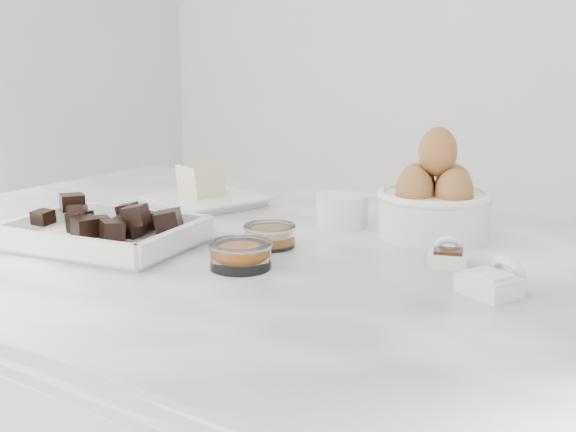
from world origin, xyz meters
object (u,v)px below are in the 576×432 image
(sugar_ramekin, at_px, (342,209))
(butter_plate, at_px, (205,192))
(vanilla_spoon, at_px, (448,255))
(honey_bowl, at_px, (270,235))
(chocolate_dish, at_px, (104,227))
(salt_spoon, at_px, (494,280))
(zest_bowl, at_px, (241,254))
(egg_bowl, at_px, (434,201))

(sugar_ramekin, bearing_deg, butter_plate, -178.90)
(butter_plate, bearing_deg, vanilla_spoon, -11.25)
(butter_plate, height_order, honey_bowl, butter_plate)
(butter_plate, xyz_separation_m, vanilla_spoon, (0.48, -0.09, -0.01))
(chocolate_dish, distance_m, salt_spoon, 0.51)
(zest_bowl, bearing_deg, chocolate_dish, -174.12)
(chocolate_dish, relative_size, zest_bowl, 3.41)
(chocolate_dish, relative_size, egg_bowl, 1.67)
(butter_plate, distance_m, honey_bowl, 0.29)
(sugar_ramekin, bearing_deg, egg_bowl, 8.60)
(sugar_ramekin, height_order, honey_bowl, sugar_ramekin)
(butter_plate, height_order, vanilla_spoon, butter_plate)
(vanilla_spoon, bearing_deg, butter_plate, 168.75)
(sugar_ramekin, xyz_separation_m, honey_bowl, (-0.01, -0.16, -0.01))
(sugar_ramekin, bearing_deg, zest_bowl, -86.33)
(egg_bowl, xyz_separation_m, salt_spoon, (0.16, -0.19, -0.04))
(vanilla_spoon, bearing_deg, egg_bowl, 122.73)
(egg_bowl, distance_m, zest_bowl, 0.31)
(honey_bowl, xyz_separation_m, zest_bowl, (0.03, -0.10, 0.00))
(salt_spoon, bearing_deg, butter_plate, 163.44)
(honey_bowl, distance_m, vanilla_spoon, 0.24)
(butter_plate, bearing_deg, honey_bowl, -31.62)
(chocolate_dish, xyz_separation_m, honey_bowl, (0.18, 0.12, -0.01))
(butter_plate, relative_size, zest_bowl, 2.51)
(chocolate_dish, bearing_deg, honey_bowl, 33.90)
(honey_bowl, relative_size, vanilla_spoon, 1.04)
(chocolate_dish, xyz_separation_m, butter_plate, (-0.06, 0.28, -0.00))
(chocolate_dish, xyz_separation_m, egg_bowl, (0.34, 0.30, 0.02))
(butter_plate, xyz_separation_m, salt_spoon, (0.56, -0.17, -0.01))
(sugar_ramekin, height_order, vanilla_spoon, sugar_ramekin)
(chocolate_dish, bearing_deg, butter_plate, 103.00)
(sugar_ramekin, relative_size, zest_bowl, 0.98)
(chocolate_dish, height_order, butter_plate, butter_plate)
(chocolate_dish, distance_m, sugar_ramekin, 0.34)
(zest_bowl, height_order, salt_spoon, salt_spoon)
(salt_spoon, bearing_deg, honey_bowl, 177.24)
(sugar_ramekin, distance_m, honey_bowl, 0.16)
(egg_bowl, bearing_deg, vanilla_spoon, -57.27)
(butter_plate, xyz_separation_m, egg_bowl, (0.40, 0.03, 0.03))
(zest_bowl, bearing_deg, sugar_ramekin, 93.67)
(zest_bowl, relative_size, salt_spoon, 0.92)
(zest_bowl, distance_m, salt_spoon, 0.30)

